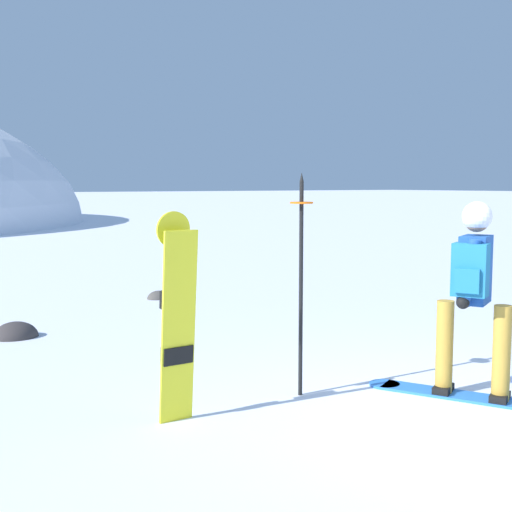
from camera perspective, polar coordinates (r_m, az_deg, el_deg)
The scene contains 6 objects.
ground_plane at distance 5.68m, azimuth 20.13°, elevation -13.46°, with size 300.00×300.00×0.00m, color white.
snowboarder_main at distance 6.10m, azimuth 17.76°, elevation -3.13°, with size 0.98×1.67×1.71m.
spare_snowboard at distance 5.31m, azimuth -6.61°, elevation -5.07°, with size 0.28×0.17×1.66m.
piste_marker_near at distance 5.92m, azimuth 3.79°, elevation -1.17°, with size 0.20×0.20×1.96m.
rock_dark at distance 11.21m, azimuth -8.17°, elevation -3.56°, with size 0.38×0.32×0.26m.
rock_mid at distance 8.84m, azimuth -19.50°, elevation -6.44°, with size 0.55×0.47×0.39m.
Camera 1 is at (-4.38, -3.10, 1.86)m, focal length 47.76 mm.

